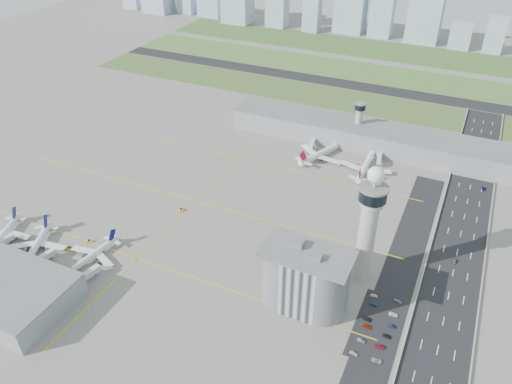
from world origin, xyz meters
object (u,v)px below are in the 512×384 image
at_px(car_lot_2, 367,326).
at_px(tug_3, 181,210).
at_px(airplane_near_b, 35,243).
at_px(tug_0, 70,249).
at_px(airplane_far_a, 321,150).
at_px(jet_bridge_far_1, 380,155).
at_px(tug_5, 380,190).
at_px(admin_building, 305,279).
at_px(car_lot_1, 361,341).
at_px(airplane_far_b, 366,163).
at_px(car_hw_1, 454,261).
at_px(car_lot_6, 377,361).
at_px(jet_bridge_near_1, 32,267).
at_px(car_lot_10, 394,315).
at_px(car_lot_3, 367,319).
at_px(tug_4, 323,158).
at_px(car_lot_5, 374,296).
at_px(car_lot_9, 392,326).
at_px(car_lot_11, 398,301).
at_px(car_hw_2, 483,189).
at_px(tug_2, 89,252).
at_px(car_lot_8, 387,336).
at_px(jet_bridge_near_2, 77,284).
at_px(car_lot_7, 380,346).
at_px(car_lot_4, 373,304).
at_px(secondary_tower, 359,119).
at_px(tug_1, 89,241).
at_px(car_lot_0, 354,353).
at_px(jet_bridge_far_0, 313,141).
at_px(airplane_near_c, 91,253).
at_px(airplane_near_a, 2,232).

bearing_deg(car_lot_2, tug_3, 77.67).
xyz_separation_m(airplane_near_b, tug_0, (15.76, 8.28, -4.51)).
relative_size(airplane_far_a, jet_bridge_far_1, 3.12).
distance_m(airplane_near_b, tug_5, 208.58).
xyz_separation_m(admin_building, car_lot_1, (31.53, -11.56, -14.71)).
bearing_deg(airplane_far_b, car_hw_1, -138.51).
bearing_deg(car_lot_6, tug_5, 6.45).
distance_m(jet_bridge_near_1, car_lot_10, 182.86).
bearing_deg(jet_bridge_near_1, car_lot_3, -66.14).
bearing_deg(tug_4, tug_3, -12.25).
distance_m(airplane_far_a, car_lot_5, 138.59).
height_order(tug_4, car_lot_9, tug_4).
bearing_deg(admin_building, tug_3, 157.32).
xyz_separation_m(tug_4, car_lot_11, (77.65, -117.44, -0.42)).
height_order(car_lot_2, car_hw_2, car_hw_2).
bearing_deg(car_lot_3, car_lot_5, 5.58).
xyz_separation_m(tug_2, car_lot_8, (159.21, 11.52, -0.24)).
height_order(jet_bridge_near_2, tug_4, jet_bridge_near_2).
distance_m(admin_building, car_lot_7, 44.04).
relative_size(car_lot_4, car_lot_9, 1.07).
distance_m(secondary_tower, tug_1, 208.03).
height_order(airplane_far_b, car_lot_0, airplane_far_b).
height_order(jet_bridge_far_0, car_hw_2, jet_bridge_far_0).
height_order(jet_bridge_far_1, car_lot_11, jet_bridge_far_1).
height_order(tug_5, car_hw_2, tug_5).
distance_m(tug_0, car_lot_2, 162.20).
bearing_deg(car_hw_2, car_lot_2, -108.73).
distance_m(secondary_tower, tug_5, 70.17).
height_order(tug_2, car_lot_2, tug_2).
distance_m(car_lot_10, car_hw_1, 55.47).
xyz_separation_m(airplane_far_b, car_lot_0, (35.22, -153.44, -5.27)).
relative_size(car_lot_0, car_lot_8, 1.00).
height_order(airplane_far_b, car_lot_9, airplane_far_b).
relative_size(jet_bridge_near_2, jet_bridge_far_1, 1.00).
relative_size(airplane_near_c, jet_bridge_far_0, 2.50).
distance_m(secondary_tower, car_lot_1, 192.06).
bearing_deg(airplane_far_b, car_lot_4, -164.90).
distance_m(airplane_near_a, car_lot_2, 203.21).
distance_m(admin_building, car_lot_10, 44.85).
bearing_deg(tug_2, car_lot_0, 176.62).
height_order(airplane_far_b, car_lot_4, airplane_far_b).
distance_m(tug_0, car_lot_10, 172.97).
height_order(airplane_near_b, car_lot_1, airplane_near_b).
height_order(car_lot_4, car_lot_11, car_lot_4).
bearing_deg(airplane_far_a, tug_1, 172.41).
xyz_separation_m(tug_2, car_lot_5, (147.99, 33.75, -0.32)).
relative_size(admin_building, jet_bridge_far_0, 3.00).
bearing_deg(car_lot_1, car_lot_4, 3.05).
relative_size(tug_0, car_lot_11, 0.91).
distance_m(airplane_near_c, tug_1, 16.28).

